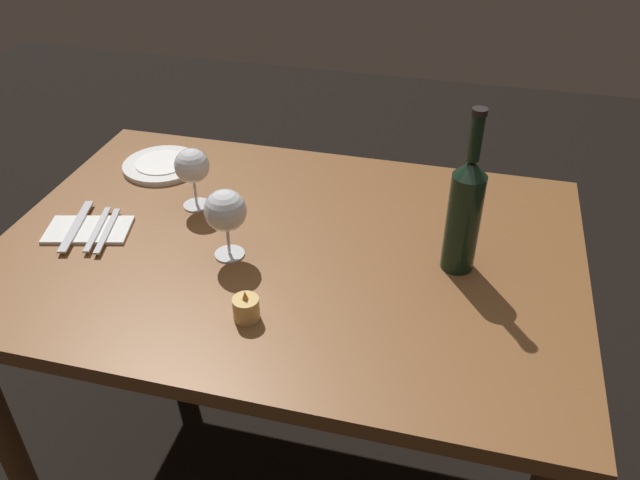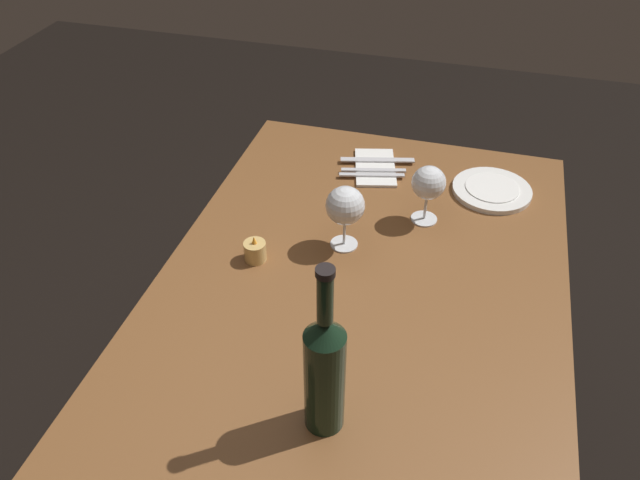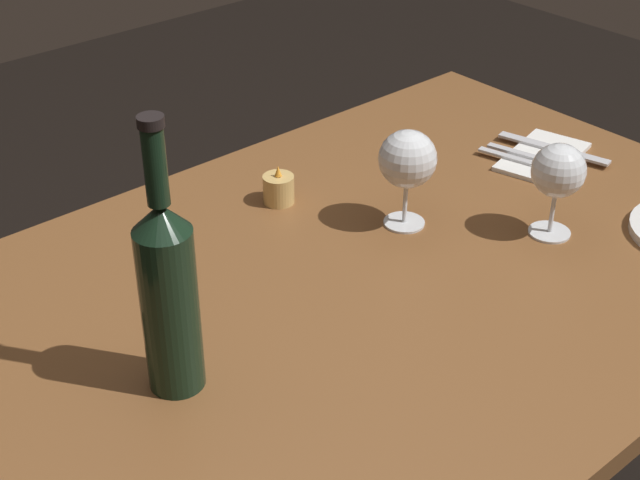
% 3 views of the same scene
% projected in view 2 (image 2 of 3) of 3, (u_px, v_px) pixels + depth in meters
% --- Properties ---
extents(ground_plane, '(6.00, 6.00, 0.00)m').
position_uv_depth(ground_plane, '(351.00, 462.00, 1.86)').
color(ground_plane, black).
extents(dining_table, '(1.30, 0.90, 0.74)m').
position_uv_depth(dining_table, '(360.00, 309.00, 1.45)').
color(dining_table, brown).
rests_on(dining_table, ground).
extents(wine_glass_left, '(0.08, 0.08, 0.15)m').
position_uv_depth(wine_glass_left, '(428.00, 184.00, 1.50)').
color(wine_glass_left, white).
rests_on(wine_glass_left, dining_table).
extents(wine_glass_right, '(0.09, 0.09, 0.16)m').
position_uv_depth(wine_glass_right, '(345.00, 207.00, 1.42)').
color(wine_glass_right, white).
rests_on(wine_glass_right, dining_table).
extents(wine_bottle, '(0.07, 0.07, 0.36)m').
position_uv_depth(wine_bottle, '(325.00, 371.00, 1.02)').
color(wine_bottle, black).
rests_on(wine_bottle, dining_table).
extents(votive_candle, '(0.05, 0.05, 0.07)m').
position_uv_depth(votive_candle, '(255.00, 252.00, 1.43)').
color(votive_candle, '#DBB266').
rests_on(votive_candle, dining_table).
extents(dinner_plate, '(0.21, 0.21, 0.02)m').
position_uv_depth(dinner_plate, '(492.00, 190.00, 1.65)').
color(dinner_plate, white).
rests_on(dinner_plate, dining_table).
extents(folded_napkin, '(0.21, 0.15, 0.01)m').
position_uv_depth(folded_napkin, '(375.00, 167.00, 1.74)').
color(folded_napkin, white).
rests_on(folded_napkin, dining_table).
extents(fork_inner, '(0.06, 0.18, 0.00)m').
position_uv_depth(fork_inner, '(374.00, 170.00, 1.72)').
color(fork_inner, silver).
rests_on(fork_inner, folded_napkin).
extents(fork_outer, '(0.06, 0.18, 0.00)m').
position_uv_depth(fork_outer, '(372.00, 175.00, 1.70)').
color(fork_outer, silver).
rests_on(fork_outer, folded_napkin).
extents(table_knife, '(0.07, 0.21, 0.00)m').
position_uv_depth(table_knife, '(377.00, 160.00, 1.76)').
color(table_knife, silver).
rests_on(table_knife, folded_napkin).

